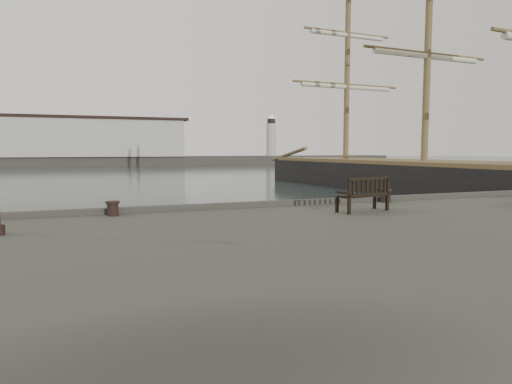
{
  "coord_description": "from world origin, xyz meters",
  "views": [
    {
      "loc": [
        -6.6,
        -14.32,
        3.47
      ],
      "look_at": [
        -1.34,
        -0.5,
        2.1
      ],
      "focal_mm": 32.0,
      "sensor_mm": 36.0,
      "label": 1
    }
  ],
  "objects_px": {
    "bench": "(363,201)",
    "bollard_left": "(113,209)",
    "tall_ship_main": "(423,184)",
    "bollard_right": "(386,196)"
  },
  "relations": [
    {
      "from": "bench",
      "to": "bollard_left",
      "type": "distance_m",
      "value": 7.55
    },
    {
      "from": "bench",
      "to": "tall_ship_main",
      "type": "height_order",
      "value": "tall_ship_main"
    },
    {
      "from": "bench",
      "to": "tall_ship_main",
      "type": "bearing_deg",
      "value": 32.18
    },
    {
      "from": "bollard_left",
      "to": "tall_ship_main",
      "type": "distance_m",
      "value": 29.64
    },
    {
      "from": "bollard_left",
      "to": "bollard_right",
      "type": "bearing_deg",
      "value": 0.48
    },
    {
      "from": "bollard_right",
      "to": "tall_ship_main",
      "type": "bearing_deg",
      "value": 45.6
    },
    {
      "from": "bollard_left",
      "to": "bollard_right",
      "type": "relative_size",
      "value": 0.89
    },
    {
      "from": "bench",
      "to": "bollard_left",
      "type": "bearing_deg",
      "value": 153.39
    },
    {
      "from": "bench",
      "to": "tall_ship_main",
      "type": "xyz_separation_m",
      "value": [
        17.69,
        17.66,
        -1.15
      ]
    },
    {
      "from": "bench",
      "to": "tall_ship_main",
      "type": "relative_size",
      "value": 0.05
    }
  ]
}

